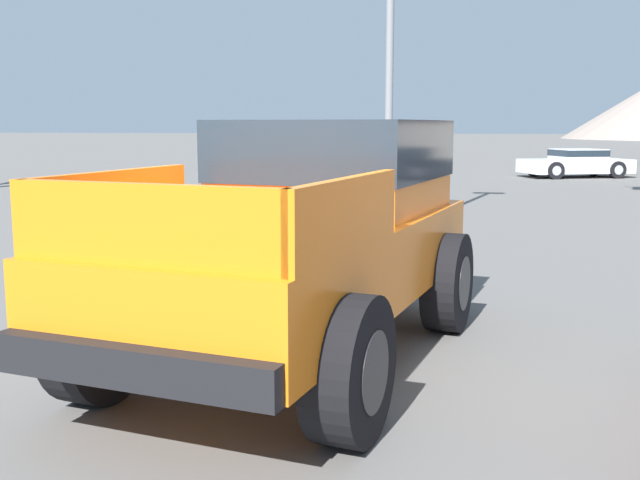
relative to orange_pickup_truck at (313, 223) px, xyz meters
name	(u,v)px	position (x,y,z in m)	size (l,w,h in m)	color
ground_plane	(292,368)	(-0.07, -0.56, -1.16)	(320.00, 320.00, 0.00)	#5B5956
orange_pickup_truck	(313,223)	(0.00, 0.00, 0.00)	(2.99, 5.14, 2.06)	orange
parked_car_white	(576,163)	(5.56, 23.83, -0.59)	(4.43, 3.13, 1.09)	white
parked_car_silver	(262,159)	(-7.11, 24.44, -0.57)	(4.69, 2.35, 1.15)	#B7BABF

